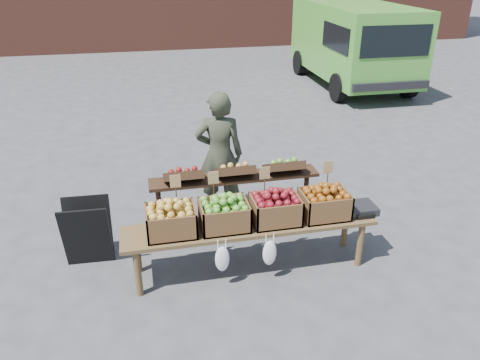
{
  "coord_description": "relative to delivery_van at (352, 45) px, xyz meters",
  "views": [
    {
      "loc": [
        -1.26,
        -4.36,
        3.15
      ],
      "look_at": [
        -0.25,
        0.27,
        0.85
      ],
      "focal_mm": 35.0,
      "sensor_mm": 36.0,
      "label": 1
    }
  ],
  "objects": [
    {
      "name": "ground",
      "position": [
        -4.18,
        -7.05,
        -1.02
      ],
      "size": [
        80.0,
        80.0,
        0.0
      ],
      "primitive_type": "plane",
      "color": "#464649"
    },
    {
      "name": "delivery_van",
      "position": [
        0.0,
        0.0,
        0.0
      ],
      "size": [
        2.13,
        4.57,
        2.04
      ],
      "primitive_type": null,
      "rotation": [
        0.0,
        0.0,
        -0.01
      ],
      "color": "#4FA035",
      "rests_on": "ground"
    },
    {
      "name": "vendor",
      "position": [
        -4.52,
        -5.97,
        -0.19
      ],
      "size": [
        0.67,
        0.5,
        1.66
      ],
      "primitive_type": "imported",
      "rotation": [
        0.0,
        0.0,
        2.97
      ],
      "color": "#333828",
      "rests_on": "ground"
    },
    {
      "name": "chalkboard_sign",
      "position": [
        -6.15,
        -6.79,
        -0.63
      ],
      "size": [
        0.52,
        0.3,
        0.77
      ],
      "primitive_type": null,
      "rotation": [
        0.0,
        0.0,
        -0.04
      ],
      "color": "black",
      "rests_on": "ground"
    },
    {
      "name": "back_table",
      "position": [
        -4.45,
        -6.56,
        -0.5
      ],
      "size": [
        2.1,
        0.44,
        1.04
      ],
      "primitive_type": null,
      "color": "black",
      "rests_on": "ground"
    },
    {
      "name": "display_bench",
      "position": [
        -4.43,
        -7.28,
        -0.74
      ],
      "size": [
        2.7,
        0.56,
        0.57
      ],
      "primitive_type": null,
      "color": "brown",
      "rests_on": "ground"
    },
    {
      "name": "crate_golden_apples",
      "position": [
        -5.26,
        -7.28,
        -0.31
      ],
      "size": [
        0.5,
        0.4,
        0.28
      ],
      "primitive_type": null,
      "color": "gold",
      "rests_on": "display_bench"
    },
    {
      "name": "crate_russet_pears",
      "position": [
        -4.71,
        -7.28,
        -0.31
      ],
      "size": [
        0.5,
        0.4,
        0.28
      ],
      "primitive_type": null,
      "color": "#477A1E",
      "rests_on": "display_bench"
    },
    {
      "name": "crate_red_apples",
      "position": [
        -4.16,
        -7.28,
        -0.31
      ],
      "size": [
        0.5,
        0.4,
        0.28
      ],
      "primitive_type": null,
      "color": "maroon",
      "rests_on": "display_bench"
    },
    {
      "name": "crate_green_apples",
      "position": [
        -3.61,
        -7.28,
        -0.31
      ],
      "size": [
        0.5,
        0.4,
        0.28
      ],
      "primitive_type": null,
      "color": "#90510E",
      "rests_on": "display_bench"
    },
    {
      "name": "weighing_scale",
      "position": [
        -3.18,
        -7.28,
        -0.41
      ],
      "size": [
        0.34,
        0.3,
        0.08
      ],
      "primitive_type": "cube",
      "color": "black",
      "rests_on": "display_bench"
    }
  ]
}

